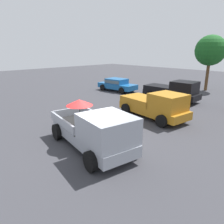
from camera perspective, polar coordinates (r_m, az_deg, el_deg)
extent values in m
plane|color=#38383D|center=(9.99, -5.65, -9.43)|extent=(80.00, 80.00, 0.00)
cylinder|color=black|center=(9.01, 5.34, -9.67)|extent=(0.84, 0.41, 0.80)
cylinder|color=black|center=(8.03, -5.80, -13.20)|extent=(0.84, 0.41, 0.80)
cylinder|color=black|center=(11.68, -5.67, -3.32)|extent=(0.84, 0.41, 0.80)
cylinder|color=black|center=(10.95, -14.71, -5.22)|extent=(0.84, 0.41, 0.80)
cube|color=#9EA3AD|center=(9.75, -5.75, -6.43)|extent=(5.23, 2.60, 0.50)
cube|color=#9EA3AD|center=(8.34, -1.24, -4.61)|extent=(2.38, 2.18, 1.08)
cube|color=#4C606B|center=(7.50, 2.96, -5.49)|extent=(0.34, 1.71, 0.64)
cube|color=black|center=(10.61, -8.80, -2.97)|extent=(3.07, 2.28, 0.06)
cube|color=#9EA3AD|center=(10.93, -4.52, -0.93)|extent=(2.78, 0.56, 0.40)
cube|color=#9EA3AD|center=(10.20, -13.51, -2.69)|extent=(2.78, 0.56, 0.40)
cube|color=#9EA3AD|center=(11.71, -11.74, -0.03)|extent=(0.40, 1.83, 0.40)
ellipsoid|color=olive|center=(9.69, -7.96, -3.04)|extent=(0.72, 0.43, 0.52)
sphere|color=olive|center=(9.33, -7.21, -1.71)|extent=(0.32, 0.32, 0.28)
cone|color=olive|center=(9.32, -6.80, -0.81)|extent=(0.10, 0.10, 0.12)
cone|color=olive|center=(9.26, -7.68, -0.98)|extent=(0.10, 0.10, 0.12)
cylinder|color=black|center=(9.81, -8.69, -1.06)|extent=(0.03, 0.03, 1.09)
cone|color=red|center=(9.63, -8.86, 2.59)|extent=(1.41, 1.41, 0.28)
cylinder|color=black|center=(13.96, 18.43, -0.82)|extent=(0.79, 0.35, 0.76)
cylinder|color=black|center=(12.51, 13.37, -2.42)|extent=(0.79, 0.35, 0.76)
cylinder|color=black|center=(15.91, 9.05, 1.96)|extent=(0.79, 0.35, 0.76)
cylinder|color=black|center=(14.65, 3.82, 0.84)|extent=(0.79, 0.35, 0.76)
cube|color=#B27219|center=(14.14, 10.99, 0.69)|extent=(4.99, 2.39, 0.50)
cube|color=#B27219|center=(13.21, 14.99, 2.65)|extent=(2.11, 2.02, 1.00)
cube|color=#B27219|center=(14.69, 8.22, 3.25)|extent=(2.90, 2.12, 0.40)
cylinder|color=black|center=(19.53, 21.11, 3.80)|extent=(0.77, 0.30, 0.76)
cylinder|color=black|center=(17.82, 18.71, 2.88)|extent=(0.77, 0.30, 0.76)
cylinder|color=black|center=(20.91, 13.03, 5.30)|extent=(0.77, 0.30, 0.76)
cylinder|color=black|center=(19.32, 10.12, 4.55)|extent=(0.77, 0.30, 0.76)
cube|color=black|center=(19.30, 15.69, 4.69)|extent=(4.88, 2.02, 0.50)
cube|color=black|center=(18.65, 19.12, 6.33)|extent=(1.98, 1.89, 1.00)
cube|color=black|center=(19.69, 13.22, 6.43)|extent=(2.78, 1.92, 0.40)
cylinder|color=black|center=(22.73, 5.50, 6.43)|extent=(0.67, 0.26, 0.66)
cylinder|color=black|center=(21.37, 2.63, 5.83)|extent=(0.67, 0.26, 0.66)
cylinder|color=black|center=(24.42, 0.40, 7.23)|extent=(0.67, 0.26, 0.66)
cylinder|color=black|center=(23.16, -2.54, 6.69)|extent=(0.67, 0.26, 0.66)
cube|color=#195999|center=(22.85, 1.45, 7.12)|extent=(4.40, 2.03, 0.52)
cube|color=#195999|center=(22.83, 1.27, 8.38)|extent=(2.20, 1.73, 0.56)
cube|color=#4C606B|center=(22.83, 1.27, 8.38)|extent=(2.14, 1.81, 0.32)
cylinder|color=brown|center=(25.25, 24.46, 8.90)|extent=(0.32, 0.32, 3.14)
sphere|color=#19561E|center=(25.09, 25.22, 14.93)|extent=(3.15, 3.15, 3.15)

